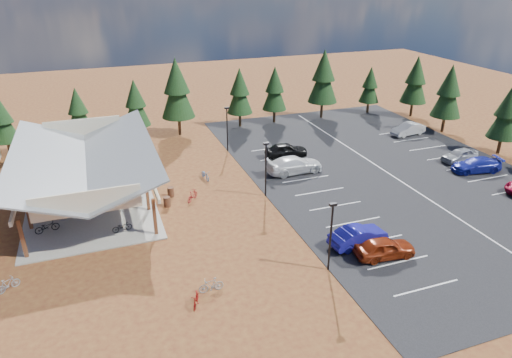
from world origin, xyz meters
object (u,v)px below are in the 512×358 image
bike_11 (196,299)px  bike_13 (211,285)px  bike_7 (98,166)px  car_9 (408,129)px  bike_15 (192,195)px  car_8 (460,155)px  lamp_post_1 (266,166)px  bike_9 (8,284)px  bike_14 (205,175)px  lamp_post_2 (227,126)px  bike_6 (107,176)px  bike_pavilion (85,159)px  car_0 (385,248)px  bike_0 (47,227)px  bike_5 (134,199)px  bike_2 (82,193)px  trash_bin_0 (167,202)px  car_7 (476,165)px  car_3 (295,165)px  car_4 (286,150)px  bike_3 (49,175)px  trash_bin_1 (171,192)px  lamp_post_0 (331,232)px  bike_4 (122,227)px  car_1 (358,236)px

bike_11 → bike_13: bike_13 is taller
bike_7 → car_9: size_ratio=0.36×
bike_15 → car_8: car_8 is taller
lamp_post_1 → bike_9: size_ratio=3.34×
bike_14 → bike_11: bearing=-114.3°
lamp_post_2 → bike_6: size_ratio=3.21×
bike_pavilion → car_0: size_ratio=4.46×
bike_0 → bike_5: size_ratio=1.10×
bike_2 → trash_bin_0: bearing=-107.9°
car_7 → lamp_post_2: bearing=-111.7°
car_0 → car_9: car_0 is taller
bike_pavilion → car_3: bearing=-3.3°
bike_11 → bike_15: bike_15 is taller
car_4 → car_7: 19.51m
lamp_post_1 → bike_15: 7.05m
lamp_post_1 → bike_11: 15.85m
bike_3 → car_7: 42.60m
car_8 → car_9: 9.15m
lamp_post_1 → car_7: bearing=-5.7°
trash_bin_1 → bike_7: 10.10m
bike_0 → bike_5: (6.92, 2.41, 0.02)m
bike_11 → bike_6: bearing=124.7°
car_8 → bike_5: bearing=-96.1°
lamp_post_2 → bike_5: size_ratio=3.09×
bike_11 → car_7: size_ratio=0.30×
bike_11 → bike_13: (1.21, 0.97, 0.05)m
bike_14 → trash_bin_1: bearing=-154.6°
lamp_post_1 → bike_0: size_ratio=2.81×
bike_pavilion → bike_15: bike_pavilion is taller
lamp_post_1 → car_4: bearing=55.7°
car_3 → lamp_post_2: bearing=28.1°
car_3 → car_9: car_3 is taller
lamp_post_1 → lamp_post_0: bearing=-90.0°
bike_11 → car_8: car_8 is taller
car_4 → car_9: bearing=-78.7°
lamp_post_2 → car_7: size_ratio=1.03×
bike_13 → car_0: size_ratio=0.38×
trash_bin_0 → bike_4: bearing=-142.3°
car_0 → bike_4: bearing=65.9°
bike_9 → bike_13: bearing=-142.8°
trash_bin_1 → bike_7: size_ratio=0.56×
car_4 → bike_13: bearing=151.1°
lamp_post_0 → trash_bin_0: 15.90m
bike_4 → lamp_post_1: bearing=-89.7°
bike_13 → car_9: 37.50m
bike_pavilion → bike_7: size_ratio=12.08×
bike_7 → bike_9: (-6.26, -17.99, -0.12)m
bike_2 → car_1: car_1 is taller
lamp_post_0 → bike_0: (-18.35, 11.72, -2.40)m
bike_15 → car_9: bearing=-121.2°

